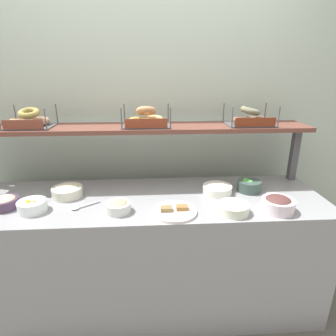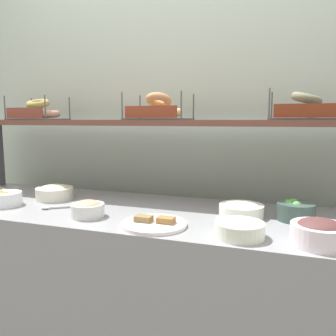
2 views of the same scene
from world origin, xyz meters
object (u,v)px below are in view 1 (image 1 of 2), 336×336
at_px(bowl_fruit_salad, 32,206).
at_px(serving_plate_white, 174,211).
at_px(bowl_tuna_salad, 4,202).
at_px(bowl_lox_spread, 118,206).
at_px(bagel_basket_poppy, 249,119).
at_px(bowl_chocolate_spread, 278,204).
at_px(bagel_basket_sesame, 146,119).
at_px(bowl_potato_salad, 67,191).
at_px(bowl_scallion_spread, 233,207).
at_px(bagel_basket_everything, 30,120).
at_px(serving_spoon_near_plate, 81,207).
at_px(bowl_veggie_mix, 249,185).
at_px(bowl_cream_cheese, 217,188).

xyz_separation_m(bowl_fruit_salad, serving_plate_white, (0.84, -0.07, -0.03)).
bearing_deg(bowl_tuna_salad, serving_plate_white, -7.09).
xyz_separation_m(bowl_lox_spread, bagel_basket_poppy, (0.90, 0.44, 0.44)).
bearing_deg(bowl_fruit_salad, bowl_chocolate_spread, -3.38).
relative_size(bowl_chocolate_spread, bagel_basket_sesame, 0.59).
relative_size(bowl_potato_salad, bowl_tuna_salad, 1.19).
xyz_separation_m(bowl_tuna_salad, bagel_basket_sesame, (0.87, 0.34, 0.44)).
xyz_separation_m(bowl_scallion_spread, bagel_basket_everything, (-1.29, 0.50, 0.44)).
height_order(serving_spoon_near_plate, bagel_basket_poppy, bagel_basket_poppy).
height_order(bowl_scallion_spread, serving_plate_white, bowl_scallion_spread).
relative_size(bowl_veggie_mix, bowl_lox_spread, 1.09).
bearing_deg(serving_plate_white, bowl_veggie_mix, 27.44).
bearing_deg(bowl_fruit_salad, serving_plate_white, -4.80).
height_order(bowl_scallion_spread, bowl_tuna_salad, bowl_tuna_salad).
bearing_deg(bowl_tuna_salad, bowl_veggie_mix, 5.60).
xyz_separation_m(bowl_scallion_spread, bowl_chocolate_spread, (0.27, 0.01, 0.01)).
distance_m(bowl_fruit_salad, bowl_veggie_mix, 1.40).
xyz_separation_m(bowl_chocolate_spread, serving_plate_white, (-0.62, 0.02, -0.04)).
distance_m(bowl_potato_salad, bagel_basket_poppy, 1.35).
bearing_deg(bagel_basket_sesame, bowl_potato_salad, -159.68).
bearing_deg(bowl_chocolate_spread, bowl_potato_salad, 167.58).
distance_m(bowl_scallion_spread, bagel_basket_sesame, 0.83).
distance_m(bowl_chocolate_spread, bagel_basket_everything, 1.70).
xyz_separation_m(bowl_lox_spread, bowl_tuna_salad, (-0.70, 0.10, 0.00)).
relative_size(bowl_scallion_spread, bowl_tuna_salad, 1.10).
distance_m(bowl_chocolate_spread, serving_plate_white, 0.62).
distance_m(bowl_chocolate_spread, serving_spoon_near_plate, 1.19).
distance_m(bowl_lox_spread, bowl_tuna_salad, 0.70).
height_order(bowl_chocolate_spread, bagel_basket_poppy, bagel_basket_poppy).
relative_size(bowl_veggie_mix, bowl_chocolate_spread, 0.84).
bearing_deg(bowl_lox_spread, bowl_potato_salad, 146.05).
bearing_deg(bagel_basket_poppy, bowl_scallion_spread, -114.46).
relative_size(bowl_fruit_salad, bagel_basket_everything, 0.55).
relative_size(bowl_potato_salad, bowl_lox_spread, 1.34).
height_order(bowl_scallion_spread, bowl_chocolate_spread, bowl_chocolate_spread).
distance_m(bowl_cream_cheese, serving_spoon_near_plate, 0.90).
bearing_deg(bagel_basket_sesame, bagel_basket_poppy, -0.19).
relative_size(bowl_cream_cheese, bowl_lox_spread, 1.33).
relative_size(bowl_cream_cheese, bowl_tuna_salad, 1.19).
bearing_deg(bowl_scallion_spread, bowl_fruit_salad, 175.54).
relative_size(bowl_scallion_spread, bowl_chocolate_spread, 0.95).
relative_size(bowl_chocolate_spread, bagel_basket_poppy, 0.59).
relative_size(bowl_veggie_mix, bagel_basket_poppy, 0.50).
xyz_separation_m(bowl_scallion_spread, bagel_basket_sesame, (-0.51, 0.49, 0.44)).
xyz_separation_m(bowl_fruit_salad, bowl_tuna_salad, (-0.19, 0.06, 0.00)).
height_order(bowl_fruit_salad, bowl_potato_salad, bowl_potato_salad).
bearing_deg(bagel_basket_poppy, bowl_potato_salad, -171.22).
bearing_deg(bagel_basket_everything, bowl_tuna_salad, -103.54).
relative_size(bowl_potato_salad, bagel_basket_everything, 0.66).
bearing_deg(bowl_cream_cheese, bowl_tuna_salad, -174.49).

